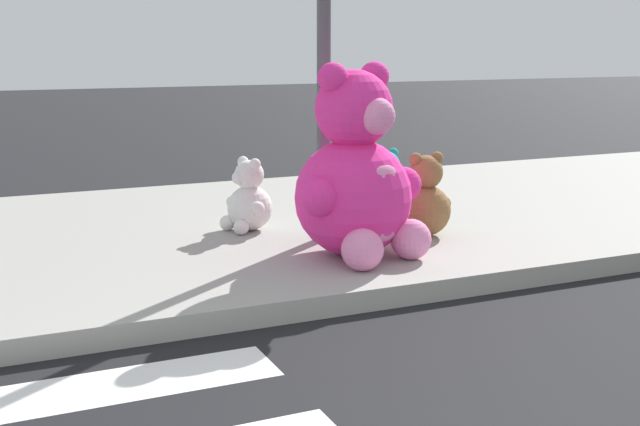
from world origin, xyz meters
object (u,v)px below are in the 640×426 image
(sign_pole, at_px, (324,25))
(plush_white, at_px, (248,201))
(plush_brown, at_px, (424,202))
(plush_teal, at_px, (384,190))
(plush_pink_large, at_px, (357,180))

(sign_pole, height_order, plush_white, sign_pole)
(plush_brown, height_order, plush_teal, plush_brown)
(plush_pink_large, relative_size, plush_teal, 2.26)
(plush_white, bearing_deg, plush_brown, -30.90)
(sign_pole, height_order, plush_pink_large, sign_pole)
(plush_brown, height_order, plush_white, plush_brown)
(plush_brown, relative_size, plush_white, 1.11)
(plush_brown, distance_m, plush_teal, 0.74)
(plush_pink_large, bearing_deg, plush_teal, 53.06)
(plush_teal, bearing_deg, plush_white, 179.19)
(plush_pink_large, xyz_separation_m, plush_brown, (0.80, 0.37, -0.29))
(sign_pole, bearing_deg, plush_white, 130.39)
(plush_pink_large, bearing_deg, plush_white, 112.14)
(plush_pink_large, relative_size, plush_white, 2.29)
(plush_teal, xyz_separation_m, plush_white, (-1.30, 0.02, -0.00))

